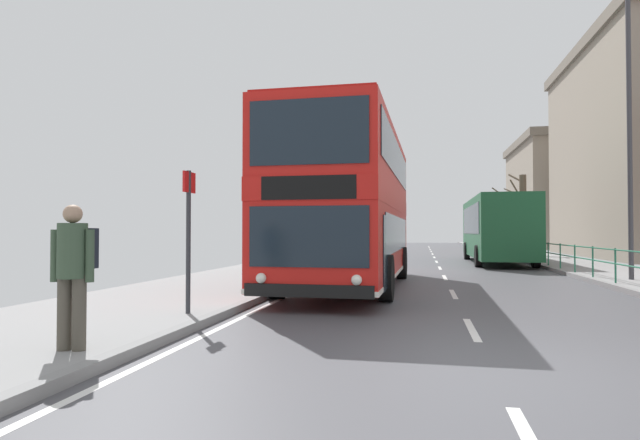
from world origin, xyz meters
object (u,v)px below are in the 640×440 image
at_px(bus_stop_sign_near, 189,225).
at_px(bare_tree_far_00, 522,213).
at_px(background_building_01, 594,193).
at_px(double_decker_bus_main, 350,206).
at_px(street_lamp_far_side, 629,109).
at_px(pedestrian_with_backpack, 74,265).
at_px(background_bus_far_lane, 496,228).

bearing_deg(bus_stop_sign_near, bare_tree_far_00, 68.21).
distance_m(bare_tree_far_00, background_building_01, 22.69).
relative_size(double_decker_bus_main, street_lamp_far_side, 1.16).
xyz_separation_m(bus_stop_sign_near, background_building_01, (19.96, 45.09, 3.51)).
bearing_deg(background_building_01, bare_tree_far_00, -116.35).
xyz_separation_m(pedestrian_with_backpack, bare_tree_far_00, (10.07, 27.78, 1.52)).
distance_m(bus_stop_sign_near, street_lamp_far_side, 13.58).
bearing_deg(bare_tree_far_00, bus_stop_sign_near, -111.79).
relative_size(street_lamp_far_side, background_building_01, 0.60).
bearing_deg(background_bus_far_lane, bare_tree_far_00, 69.01).
bearing_deg(double_decker_bus_main, bus_stop_sign_near, -108.42).
relative_size(background_bus_far_lane, bare_tree_far_00, 2.08).
bearing_deg(street_lamp_far_side, background_building_01, 74.83).
relative_size(pedestrian_with_backpack, street_lamp_far_side, 0.20).
relative_size(background_bus_far_lane, pedestrian_with_backpack, 6.03).
height_order(double_decker_bus_main, background_building_01, background_building_01).
relative_size(double_decker_bus_main, background_bus_far_lane, 0.98).
relative_size(pedestrian_with_backpack, background_building_01, 0.12).
xyz_separation_m(bare_tree_far_00, background_building_01, (10.01, 20.21, 2.51)).
xyz_separation_m(double_decker_bus_main, background_building_01, (17.95, 39.05, 2.92)).
relative_size(bus_stop_sign_near, background_building_01, 0.17).
distance_m(double_decker_bus_main, pedestrian_with_backpack, 9.25).
xyz_separation_m(background_bus_far_lane, bus_stop_sign_near, (-7.61, -18.79, -0.06)).
height_order(double_decker_bus_main, street_lamp_far_side, street_lamp_far_side).
bearing_deg(bus_stop_sign_near, pedestrian_with_backpack, -92.45).
bearing_deg(background_building_01, pedestrian_with_backpack, -112.71).
xyz_separation_m(double_decker_bus_main, bus_stop_sign_near, (-2.01, -6.04, -0.59)).
relative_size(background_bus_far_lane, bus_stop_sign_near, 4.22).
relative_size(pedestrian_with_backpack, bare_tree_far_00, 0.34).
bearing_deg(background_bus_far_lane, background_building_01, 64.85).
distance_m(background_bus_far_lane, bus_stop_sign_near, 20.28).
bearing_deg(double_decker_bus_main, street_lamp_far_side, 16.81).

